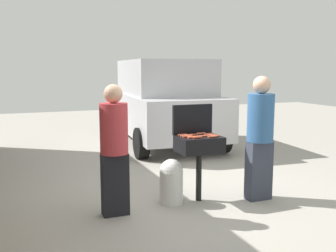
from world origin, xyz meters
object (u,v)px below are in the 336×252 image
at_px(hot_dog_6, 215,136).
at_px(propane_tank, 171,180).
at_px(hot_dog_4, 192,137).
at_px(person_left, 114,145).
at_px(hot_dog_0, 193,135).
at_px(hot_dog_12, 211,136).
at_px(hot_dog_8, 188,136).
at_px(hot_dog_5, 182,135).
at_px(bbq_grill, 199,147).
at_px(person_right, 260,134).
at_px(hot_dog_3, 208,135).
at_px(parked_minivan, 163,102).
at_px(hot_dog_13, 201,133).
at_px(hot_dog_2, 208,134).
at_px(hot_dog_11, 211,135).
at_px(hot_dog_15, 187,136).
at_px(hot_dog_1, 212,137).
at_px(hot_dog_9, 202,136).
at_px(hot_dog_14, 185,136).
at_px(hot_dog_10, 192,137).
at_px(hot_dog_7, 197,137).

distance_m(hot_dog_6, propane_tank, 0.86).
xyz_separation_m(hot_dog_4, hot_dog_6, (0.33, -0.05, 0.00)).
relative_size(propane_tank, person_left, 0.37).
distance_m(hot_dog_0, hot_dog_12, 0.25).
bearing_deg(hot_dog_8, hot_dog_5, 112.23).
relative_size(bbq_grill, person_right, 0.53).
bearing_deg(hot_dog_3, hot_dog_5, 158.09).
relative_size(hot_dog_5, parked_minivan, 0.03).
distance_m(hot_dog_0, hot_dog_13, 0.16).
distance_m(hot_dog_6, hot_dog_12, 0.06).
height_order(hot_dog_4, parked_minivan, parked_minivan).
bearing_deg(hot_dog_2, hot_dog_11, -87.68).
distance_m(hot_dog_15, propane_tank, 0.64).
height_order(hot_dog_1, hot_dog_15, same).
bearing_deg(propane_tank, hot_dog_9, -13.38).
distance_m(hot_dog_12, person_left, 1.36).
height_order(bbq_grill, hot_dog_12, hot_dog_12).
bearing_deg(hot_dog_2, hot_dog_3, -126.37).
distance_m(hot_dog_9, hot_dog_14, 0.23).
bearing_deg(hot_dog_13, hot_dog_15, -152.51).
bearing_deg(bbq_grill, hot_dog_6, -29.54).
distance_m(hot_dog_10, hot_dog_14, 0.16).
distance_m(hot_dog_5, hot_dog_8, 0.10).
bearing_deg(propane_tank, hot_dog_12, -11.12).
xyz_separation_m(hot_dog_11, hot_dog_14, (-0.36, 0.09, 0.00)).
distance_m(hot_dog_0, propane_tank, 0.70).
bearing_deg(hot_dog_4, hot_dog_9, 2.24).
relative_size(hot_dog_2, hot_dog_13, 1.00).
relative_size(hot_dog_12, person_right, 0.07).
distance_m(hot_dog_9, person_right, 0.83).
xyz_separation_m(hot_dog_8, hot_dog_10, (0.01, -0.13, 0.00)).
xyz_separation_m(hot_dog_0, propane_tank, (-0.35, -0.04, -0.60)).
bearing_deg(bbq_grill, person_left, -175.63).
height_order(hot_dog_0, hot_dog_6, same).
distance_m(propane_tank, person_right, 1.39).
bearing_deg(hot_dog_9, hot_dog_2, 34.56).
bearing_deg(hot_dog_0, hot_dog_7, -100.94).
xyz_separation_m(hot_dog_3, hot_dog_14, (-0.32, 0.06, 0.00)).
relative_size(hot_dog_4, hot_dog_8, 1.00).
height_order(hot_dog_8, hot_dog_14, same).
relative_size(hot_dog_4, hot_dog_9, 1.00).
bearing_deg(hot_dog_9, hot_dog_5, 136.50).
relative_size(hot_dog_14, parked_minivan, 0.03).
height_order(hot_dog_8, person_left, person_left).
distance_m(hot_dog_2, hot_dog_10, 0.35).
height_order(hot_dog_3, hot_dog_5, same).
distance_m(hot_dog_15, person_right, 1.03).
xyz_separation_m(hot_dog_7, person_right, (0.90, -0.13, 0.02)).
bearing_deg(hot_dog_12, hot_dog_14, 158.60).
xyz_separation_m(hot_dog_11, person_left, (-1.39, -0.06, -0.03)).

